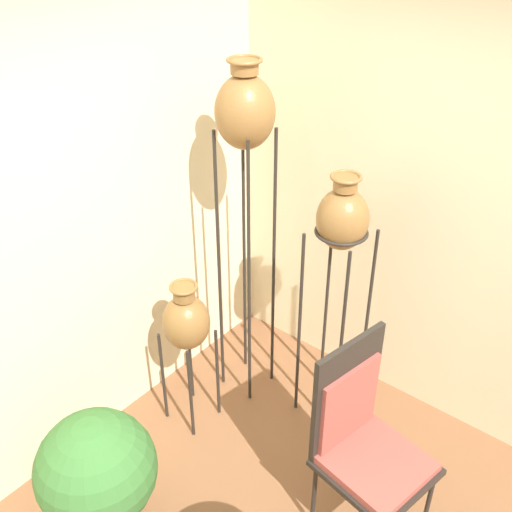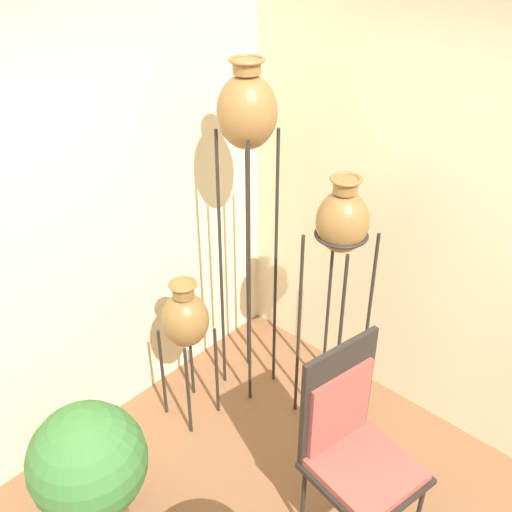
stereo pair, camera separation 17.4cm
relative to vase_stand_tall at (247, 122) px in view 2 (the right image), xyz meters
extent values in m
cube|color=beige|center=(-1.05, 0.48, -0.50)|extent=(7.25, 0.06, 2.70)
cube|color=beige|center=(0.61, -1.17, -0.50)|extent=(0.06, 7.25, 2.70)
cylinder|color=#28231E|center=(-0.12, -0.12, -0.94)|extent=(0.02, 0.02, 1.81)
cylinder|color=#28231E|center=(0.12, -0.12, -0.94)|extent=(0.02, 0.02, 1.81)
cylinder|color=#28231E|center=(-0.12, 0.12, -0.94)|extent=(0.02, 0.02, 1.81)
cylinder|color=#28231E|center=(0.12, 0.12, -0.94)|extent=(0.02, 0.02, 1.81)
torus|color=#28231E|center=(0.00, 0.00, -0.04)|extent=(0.24, 0.24, 0.02)
ellipsoid|color=olive|center=(0.00, 0.00, 0.05)|extent=(0.32, 0.32, 0.40)
cylinder|color=olive|center=(0.00, 0.00, 0.29)|extent=(0.15, 0.15, 0.07)
torus|color=olive|center=(0.00, 0.00, 0.32)|extent=(0.19, 0.19, 0.02)
cylinder|color=#28231E|center=(0.00, -0.70, -1.19)|extent=(0.02, 0.02, 1.31)
cylinder|color=#28231E|center=(0.29, -0.70, -1.19)|extent=(0.02, 0.02, 1.31)
cylinder|color=#28231E|center=(0.00, -0.41, -1.19)|extent=(0.02, 0.02, 1.31)
cylinder|color=#28231E|center=(0.29, -0.41, -1.19)|extent=(0.02, 0.02, 1.31)
torus|color=#28231E|center=(0.15, -0.55, -0.54)|extent=(0.30, 0.30, 0.02)
ellipsoid|color=olive|center=(0.15, -0.55, -0.46)|extent=(0.29, 0.29, 0.35)
cylinder|color=olive|center=(0.15, -0.55, -0.25)|extent=(0.13, 0.13, 0.07)
torus|color=olive|center=(0.15, -0.55, -0.21)|extent=(0.17, 0.17, 0.02)
cylinder|color=#28231E|center=(-0.58, -0.05, -1.51)|extent=(0.02, 0.02, 0.67)
cylinder|color=#28231E|center=(-0.34, -0.05, -1.51)|extent=(0.02, 0.02, 0.67)
cylinder|color=#28231E|center=(-0.58, 0.19, -1.51)|extent=(0.02, 0.02, 0.67)
cylinder|color=#28231E|center=(-0.34, 0.19, -1.51)|extent=(0.02, 0.02, 0.67)
torus|color=#28231E|center=(-0.46, 0.07, -1.17)|extent=(0.25, 0.25, 0.02)
ellipsoid|color=olive|center=(-0.46, 0.07, -1.10)|extent=(0.28, 0.28, 0.34)
cylinder|color=olive|center=(-0.46, 0.07, -0.89)|extent=(0.13, 0.13, 0.08)
torus|color=olive|center=(-0.46, 0.07, -0.85)|extent=(0.16, 0.16, 0.02)
cylinder|color=#28231E|center=(-0.63, -0.97, -1.61)|extent=(0.02, 0.02, 0.48)
cylinder|color=#28231E|center=(-0.23, -1.04, -1.61)|extent=(0.02, 0.02, 0.48)
cube|color=#28231E|center=(-0.46, -1.21, -1.36)|extent=(0.55, 0.56, 0.03)
cube|color=#A84C42|center=(-0.46, -1.21, -1.32)|extent=(0.51, 0.52, 0.04)
cube|color=#28231E|center=(-0.42, -0.99, -1.02)|extent=(0.45, 0.11, 0.63)
cube|color=#A84C42|center=(-0.43, -1.01, -1.09)|extent=(0.38, 0.09, 0.44)
cylinder|color=brown|center=(-1.33, -0.14, -1.73)|extent=(0.31, 0.31, 0.24)
torus|color=brown|center=(-1.33, -0.14, -1.60)|extent=(0.34, 0.34, 0.02)
sphere|color=#387033|center=(-1.33, -0.14, -1.38)|extent=(0.60, 0.60, 0.60)
camera|label=1|loc=(-2.33, -1.97, 1.07)|focal=42.00mm
camera|label=2|loc=(-2.22, -2.11, 1.07)|focal=42.00mm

